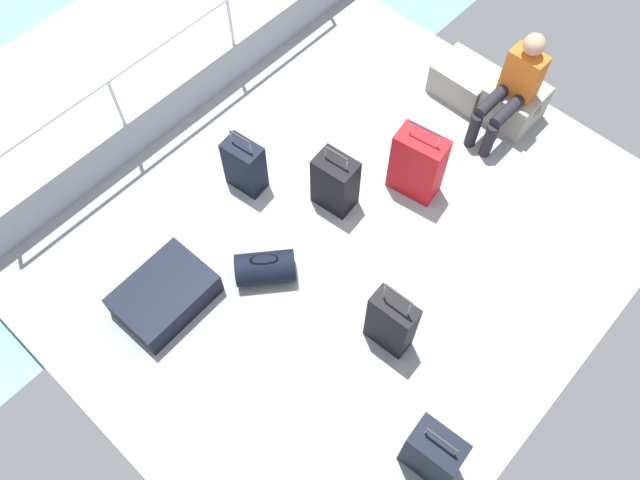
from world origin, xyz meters
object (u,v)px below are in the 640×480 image
object	(u,v)px
cargo_crate_0	(464,80)
duffel_bag	(265,268)
passenger_seated	(513,86)
suitcase_1	(417,164)
suitcase_4	(245,166)
suitcase_5	(433,453)
suitcase_3	(165,295)
cargo_crate_1	(513,103)
suitcase_0	(391,323)
suitcase_2	(335,183)

from	to	relation	value
cargo_crate_0	duffel_bag	distance (m)	2.89
passenger_seated	suitcase_1	distance (m)	1.19
suitcase_4	suitcase_5	distance (m)	2.96
suitcase_3	suitcase_5	distance (m)	2.51
suitcase_3	suitcase_5	size ratio (longest dim) A/B	1.10
cargo_crate_1	suitcase_1	bearing A→B (deg)	-97.63
suitcase_4	suitcase_5	xyz separation A→B (m)	(2.84, -0.86, 0.03)
passenger_seated	cargo_crate_0	bearing A→B (deg)	167.35
cargo_crate_1	duffel_bag	bearing A→B (deg)	-100.32
suitcase_1	suitcase_3	world-z (taller)	suitcase_1
passenger_seated	duffel_bag	bearing A→B (deg)	-101.00
suitcase_0	suitcase_1	world-z (taller)	suitcase_0
passenger_seated	cargo_crate_1	bearing A→B (deg)	90.00
suitcase_3	suitcase_2	bearing A→B (deg)	78.11
cargo_crate_0	suitcase_4	bearing A→B (deg)	-109.16
suitcase_0	suitcase_2	size ratio (longest dim) A/B	1.20
cargo_crate_1	suitcase_5	distance (m)	3.56
suitcase_4	cargo_crate_1	bearing A→B (deg)	60.18
suitcase_0	suitcase_3	size ratio (longest dim) A/B	1.10
suitcase_5	suitcase_3	bearing A→B (deg)	-169.28
cargo_crate_1	passenger_seated	world-z (taller)	passenger_seated
suitcase_3	duffel_bag	size ratio (longest dim) A/B	1.42
cargo_crate_1	passenger_seated	distance (m)	0.42
cargo_crate_0	cargo_crate_1	world-z (taller)	cargo_crate_1
cargo_crate_1	suitcase_3	bearing A→B (deg)	-104.89
suitcase_2	suitcase_4	world-z (taller)	suitcase_2
suitcase_0	suitcase_2	bearing A→B (deg)	150.03
passenger_seated	suitcase_1	world-z (taller)	passenger_seated
suitcase_3	suitcase_4	bearing A→B (deg)	105.97
cargo_crate_1	passenger_seated	xyz separation A→B (m)	(0.00, -0.19, 0.38)
suitcase_1	duffel_bag	size ratio (longest dim) A/B	1.53
passenger_seated	suitcase_4	world-z (taller)	passenger_seated
passenger_seated	suitcase_3	bearing A→B (deg)	-105.63
suitcase_0	duffel_bag	xyz separation A→B (m)	(-1.16, -0.27, -0.19)
passenger_seated	suitcase_0	size ratio (longest dim) A/B	1.24
cargo_crate_0	suitcase_4	xyz separation A→B (m)	(-0.81, -2.32, 0.11)
suitcase_2	suitcase_4	size ratio (longest dim) A/B	1.05
suitcase_5	passenger_seated	bearing A→B (deg)	115.76
passenger_seated	duffel_bag	world-z (taller)	passenger_seated
suitcase_4	suitcase_2	bearing A→B (deg)	29.09
cargo_crate_0	passenger_seated	world-z (taller)	passenger_seated
suitcase_2	cargo_crate_0	bearing A→B (deg)	88.18
cargo_crate_1	suitcase_2	bearing A→B (deg)	-107.48
cargo_crate_1	suitcase_2	xyz separation A→B (m)	(-0.62, -1.96, 0.10)
suitcase_0	suitcase_5	size ratio (longest dim) A/B	1.21
suitcase_0	suitcase_5	bearing A→B (deg)	-33.26
suitcase_4	suitcase_0	bearing A→B (deg)	-8.60
cargo_crate_0	cargo_crate_1	size ratio (longest dim) A/B	1.12
cargo_crate_0	duffel_bag	xyz separation A→B (m)	(0.02, -2.89, -0.03)
suitcase_1	duffel_bag	xyz separation A→B (m)	(-0.36, -1.61, -0.22)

